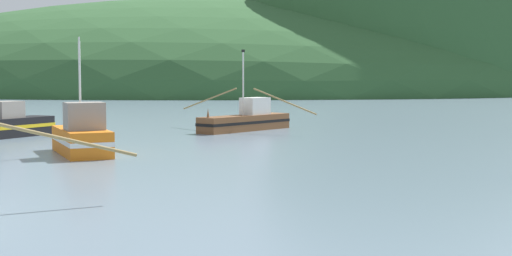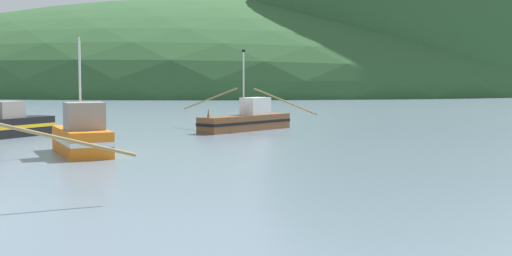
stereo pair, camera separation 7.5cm
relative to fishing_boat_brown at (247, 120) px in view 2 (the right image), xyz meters
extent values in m
ellipsoid|color=#2D562D|center=(45.23, 109.63, -0.82)|extent=(82.28, 65.82, 96.93)
ellipsoid|color=#2D562D|center=(6.02, 151.20, -0.82)|extent=(213.24, 170.59, 50.04)
cylinder|color=#997F4C|center=(-8.83, -31.48, 1.60)|extent=(6.04, 2.17, 1.81)
cube|color=brown|center=(-0.13, -0.13, -0.22)|extent=(7.59, 7.70, 1.20)
cube|color=black|center=(-0.13, -0.13, -0.16)|extent=(7.67, 7.78, 0.22)
cone|color=brown|center=(-3.03, -3.09, 0.73)|extent=(0.28, 0.28, 0.70)
cube|color=silver|center=(0.72, 0.74, 1.05)|extent=(2.56, 2.58, 1.34)
cylinder|color=silver|center=(-0.27, -0.28, 2.80)|extent=(0.12, 0.12, 4.84)
cube|color=black|center=(-0.27, -0.28, 5.34)|extent=(0.27, 0.28, 0.20)
cylinder|color=#997F4C|center=(2.59, -2.79, 1.56)|extent=(4.26, 4.17, 1.88)
cylinder|color=#997F4C|center=(-2.85, 2.53, 1.56)|extent=(4.26, 4.17, 1.88)
cube|color=gray|center=(-16.97, -4.72, 1.10)|extent=(2.39, 2.58, 1.16)
cube|color=orange|center=(-10.11, -15.62, -0.12)|extent=(4.22, 6.76, 1.40)
cube|color=white|center=(-10.11, -15.62, -0.05)|extent=(4.26, 6.83, 0.25)
cone|color=orange|center=(-11.07, -12.85, 0.93)|extent=(0.25, 0.25, 0.70)
cube|color=gray|center=(-9.78, -16.55, 1.31)|extent=(2.43, 2.25, 1.47)
cylinder|color=silver|center=(-10.16, -15.47, 2.95)|extent=(0.12, 0.12, 4.76)
cube|color=white|center=(-10.16, -15.47, 5.45)|extent=(0.15, 0.35, 0.20)
camera|label=1|loc=(-3.72, -54.80, 3.50)|focal=49.76mm
camera|label=2|loc=(-3.64, -54.80, 3.50)|focal=49.76mm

